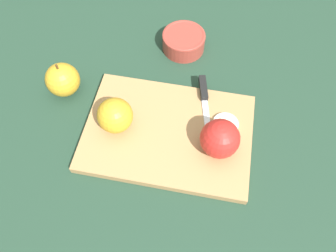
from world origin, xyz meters
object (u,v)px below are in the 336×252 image
object	(u,v)px
apple_half_left	(115,116)
apple_whole	(63,80)
bowl	(184,41)
apple_half_right	(220,139)
knife	(204,93)

from	to	relation	value
apple_half_left	apple_whole	world-z (taller)	apple_half_left
apple_whole	bowl	distance (m)	0.32
apple_half_right	apple_whole	world-z (taller)	apple_half_right
knife	apple_whole	size ratio (longest dim) A/B	1.63
apple_half_left	apple_half_right	bearing A→B (deg)	151.69
knife	bowl	size ratio (longest dim) A/B	1.35
apple_half_right	knife	size ratio (longest dim) A/B	0.55
knife	apple_whole	distance (m)	0.34
apple_half_left	bowl	bearing A→B (deg)	-135.16
apple_half_left	apple_whole	bearing A→B (deg)	-52.97
apple_half_left	knife	bearing A→B (deg)	-170.46
apple_half_left	knife	distance (m)	0.22
apple_whole	bowl	bearing A→B (deg)	27.31
apple_half_left	apple_half_right	xyz separation A→B (m)	(0.22, -0.05, 0.00)
apple_half_right	apple_whole	xyz separation A→B (m)	(-0.36, 0.16, -0.02)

